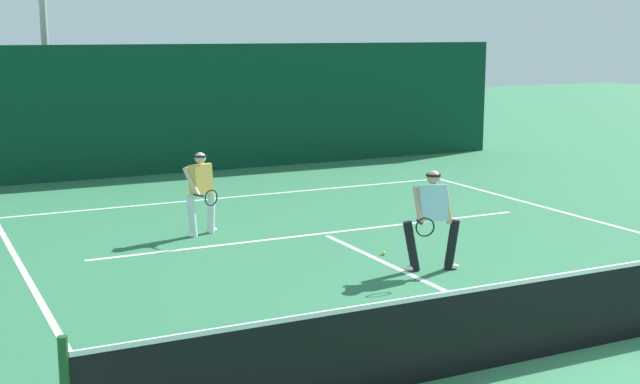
% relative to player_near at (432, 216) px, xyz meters
% --- Properties ---
extents(ground_plane, '(80.00, 80.00, 0.00)m').
position_rel_player_near_xyz_m(ground_plane, '(-0.42, -3.63, -0.87)').
color(ground_plane, '#2D6F48').
extents(court_line_baseline_far, '(10.59, 0.10, 0.01)m').
position_rel_player_near_xyz_m(court_line_baseline_far, '(-0.42, 7.03, -0.86)').
color(court_line_baseline_far, white).
rests_on(court_line_baseline_far, ground_plane).
extents(court_line_service, '(8.63, 0.10, 0.01)m').
position_rel_player_near_xyz_m(court_line_service, '(-0.42, 2.97, -0.86)').
color(court_line_service, white).
rests_on(court_line_service, ground_plane).
extents(court_line_centre, '(0.10, 6.40, 0.01)m').
position_rel_player_near_xyz_m(court_line_centre, '(-0.42, -0.43, -0.86)').
color(court_line_centre, white).
rests_on(court_line_centre, ground_plane).
extents(tennis_net, '(11.60, 0.09, 1.11)m').
position_rel_player_near_xyz_m(tennis_net, '(-0.42, -3.63, -0.37)').
color(tennis_net, '#1E4723').
rests_on(tennis_net, ground_plane).
extents(player_near, '(1.04, 0.83, 1.58)m').
position_rel_player_near_xyz_m(player_near, '(0.00, 0.00, 0.00)').
color(player_near, black).
rests_on(player_near, ground_plane).
extents(player_far, '(0.71, 0.90, 1.53)m').
position_rel_player_near_xyz_m(player_far, '(-2.44, 3.85, -0.03)').
color(player_far, silver).
rests_on(player_far, ground_plane).
extents(tennis_ball, '(0.07, 0.07, 0.07)m').
position_rel_player_near_xyz_m(tennis_ball, '(-0.19, 1.14, -0.83)').
color(tennis_ball, '#D1E033').
rests_on(tennis_ball, ground_plane).
extents(back_fence_windscreen, '(19.02, 0.12, 3.35)m').
position_rel_player_near_xyz_m(back_fence_windscreen, '(-0.42, 10.87, 0.81)').
color(back_fence_windscreen, '#0B3B26').
rests_on(back_fence_windscreen, ground_plane).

